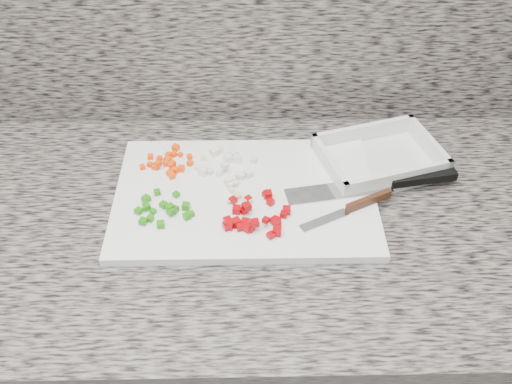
% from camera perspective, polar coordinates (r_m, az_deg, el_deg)
% --- Properties ---
extents(cabinet, '(3.92, 0.62, 0.86)m').
position_cam_1_polar(cabinet, '(1.40, -4.75, -16.05)').
color(cabinet, silver).
rests_on(cabinet, ground).
extents(countertop, '(3.96, 0.64, 0.04)m').
position_cam_1_polar(countertop, '(1.04, -6.14, -3.07)').
color(countertop, slate).
rests_on(countertop, cabinet).
extents(cutting_board, '(0.48, 0.32, 0.02)m').
position_cam_1_polar(cutting_board, '(1.05, -1.11, -0.40)').
color(cutting_board, white).
rests_on(cutting_board, countertop).
extents(carrot_pile, '(0.10, 0.10, 0.02)m').
position_cam_1_polar(carrot_pile, '(1.11, -8.65, 2.92)').
color(carrot_pile, '#FF4505').
rests_on(carrot_pile, cutting_board).
extents(onion_pile, '(0.12, 0.12, 0.02)m').
position_cam_1_polar(onion_pile, '(1.09, -2.88, 2.67)').
color(onion_pile, silver).
rests_on(onion_pile, cutting_board).
extents(green_pepper_pile, '(0.11, 0.10, 0.02)m').
position_cam_1_polar(green_pepper_pile, '(1.01, -9.22, -1.72)').
color(green_pepper_pile, '#207C0B').
rests_on(green_pepper_pile, cutting_board).
extents(red_pepper_pile, '(0.12, 0.12, 0.02)m').
position_cam_1_polar(red_pepper_pile, '(0.99, -0.29, -2.58)').
color(red_pepper_pile, '#A30208').
rests_on(red_pepper_pile, cutting_board).
extents(garlic_pile, '(0.05, 0.05, 0.01)m').
position_cam_1_polar(garlic_pile, '(1.03, -1.94, -0.45)').
color(garlic_pile, beige).
rests_on(garlic_pile, cutting_board).
extents(chef_knife, '(0.33, 0.09, 0.02)m').
position_cam_1_polar(chef_knife, '(1.09, 13.66, 0.98)').
color(chef_knife, silver).
rests_on(chef_knife, cutting_board).
extents(paring_knife, '(0.17, 0.10, 0.02)m').
position_cam_1_polar(paring_knife, '(1.03, 10.12, -1.34)').
color(paring_knife, silver).
rests_on(paring_knife, cutting_board).
extents(tray, '(0.26, 0.22, 0.05)m').
position_cam_1_polar(tray, '(1.14, 12.17, 3.17)').
color(tray, silver).
rests_on(tray, countertop).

